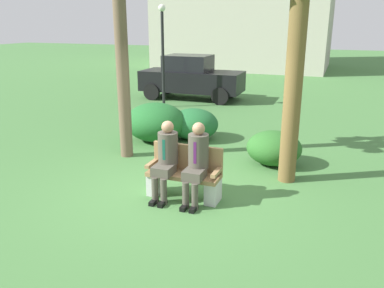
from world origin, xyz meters
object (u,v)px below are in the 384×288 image
object	(u,v)px
seated_man_left	(166,156)
parked_car_near	(191,77)
shrub_near_bench	(156,122)
shrub_mid_lawn	(194,124)
park_bench	(185,175)
shrub_far_lawn	(274,148)
street_lamp	(163,45)
seated_man_right	(197,159)

from	to	relation	value
seated_man_left	parked_car_near	size ratio (longest dim) A/B	0.34
shrub_near_bench	shrub_mid_lawn	world-z (taller)	shrub_near_bench
park_bench	parked_car_near	size ratio (longest dim) A/B	0.32
shrub_far_lawn	parked_car_near	world-z (taller)	parked_car_near
shrub_mid_lawn	street_lamp	bearing A→B (deg)	125.43
park_bench	seated_man_left	distance (m)	0.47
park_bench	seated_man_left	xyz separation A→B (m)	(-0.29, -0.11, 0.35)
shrub_near_bench	shrub_far_lawn	distance (m)	3.17
shrub_mid_lawn	shrub_far_lawn	distance (m)	2.53
seated_man_right	shrub_near_bench	bearing A→B (deg)	126.40
street_lamp	seated_man_right	bearing A→B (deg)	-61.24
shrub_mid_lawn	shrub_far_lawn	xyz separation A→B (m)	(2.25, -1.17, -0.03)
shrub_near_bench	seated_man_right	bearing A→B (deg)	-53.60
seated_man_right	shrub_far_lawn	world-z (taller)	seated_man_right
seated_man_left	street_lamp	distance (m)	7.66
seated_man_left	shrub_far_lawn	distance (m)	2.73
shrub_mid_lawn	shrub_far_lawn	size ratio (longest dim) A/B	1.09
parked_car_near	street_lamp	bearing A→B (deg)	-101.36
park_bench	shrub_far_lawn	distance (m)	2.46
park_bench	street_lamp	xyz separation A→B (m)	(-3.48, 6.71, 1.74)
shrub_near_bench	shrub_mid_lawn	bearing A→B (deg)	29.28
seated_man_right	parked_car_near	world-z (taller)	parked_car_near
park_bench	shrub_near_bench	size ratio (longest dim) A/B	0.81
shrub_near_bench	park_bench	bearing A→B (deg)	-55.95
parked_car_near	seated_man_left	bearing A→B (deg)	-71.75
seated_man_left	shrub_near_bench	bearing A→B (deg)	118.89
shrub_far_lawn	seated_man_right	bearing A→B (deg)	-111.59
seated_man_right	shrub_mid_lawn	xyz separation A→B (m)	(-1.34, 3.45, -0.36)
park_bench	shrub_far_lawn	size ratio (longest dim) A/B	1.08
shrub_near_bench	shrub_far_lawn	world-z (taller)	shrub_near_bench
shrub_mid_lawn	street_lamp	world-z (taller)	street_lamp
seated_man_left	shrub_mid_lawn	xyz separation A→B (m)	(-0.79, 3.45, -0.35)
shrub_near_bench	seated_man_left	bearing A→B (deg)	-61.11
seated_man_left	shrub_far_lawn	world-z (taller)	seated_man_left
park_bench	street_lamp	world-z (taller)	street_lamp
seated_man_right	shrub_near_bench	distance (m)	3.70
seated_man_left	seated_man_right	xyz separation A→B (m)	(0.55, 0.00, 0.01)
shrub_near_bench	street_lamp	xyz separation A→B (m)	(-1.55, 3.85, 1.64)
shrub_far_lawn	street_lamp	distance (m)	6.73
seated_man_right	seated_man_left	bearing A→B (deg)	-179.79
seated_man_left	shrub_near_bench	size ratio (longest dim) A/B	0.86
seated_man_left	street_lamp	bearing A→B (deg)	115.08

